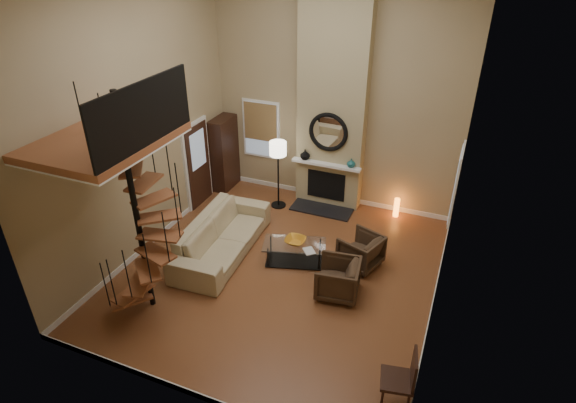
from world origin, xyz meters
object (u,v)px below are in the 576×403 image
at_px(armchair_far, 342,279).
at_px(coffee_table, 294,251).
at_px(floor_lamp, 278,154).
at_px(accent_lamp, 396,207).
at_px(sofa, 222,235).
at_px(side_chair, 404,377).
at_px(armchair_near, 364,252).
at_px(hutch, 224,154).

relative_size(armchair_far, coffee_table, 0.57).
relative_size(coffee_table, floor_lamp, 0.82).
relative_size(armchair_far, accent_lamp, 1.69).
relative_size(sofa, side_chair, 2.89).
bearing_deg(armchair_far, accent_lamp, 165.07).
bearing_deg(armchair_near, sofa, -58.19).
distance_m(armchair_near, armchair_far, 1.01).
xyz_separation_m(hutch, armchair_far, (4.12, -3.04, -0.60)).
relative_size(sofa, accent_lamp, 6.03).
height_order(armchair_near, side_chair, side_chair).
distance_m(sofa, armchair_far, 2.78).
bearing_deg(armchair_far, armchair_near, 163.17).
bearing_deg(accent_lamp, side_chair, -78.16).
bearing_deg(armchair_near, side_chair, 44.00).
bearing_deg(floor_lamp, coffee_table, -58.62).
height_order(armchair_far, accent_lamp, armchair_far).
bearing_deg(accent_lamp, hutch, -177.91).
relative_size(hutch, accent_lamp, 4.12).
bearing_deg(sofa, armchair_far, -101.27).
bearing_deg(armchair_far, coffee_table, -124.44).
height_order(coffee_table, floor_lamp, floor_lamp).
distance_m(coffee_table, side_chair, 3.69).
xyz_separation_m(floor_lamp, accent_lamp, (2.82, 0.60, -1.16)).
bearing_deg(hutch, sofa, -62.68).
distance_m(hutch, side_chair, 7.51).
bearing_deg(side_chair, coffee_table, 136.44).
height_order(hutch, coffee_table, hutch).
height_order(armchair_far, coffee_table, armchair_far).
height_order(sofa, coffee_table, sofa).
xyz_separation_m(accent_lamp, side_chair, (1.08, -5.14, 0.28)).
bearing_deg(side_chair, armchair_far, 127.42).
bearing_deg(floor_lamp, hutch, 165.92).
distance_m(sofa, armchair_near, 2.98).
bearing_deg(sofa, hutch, 23.88).
bearing_deg(floor_lamp, sofa, -98.71).
xyz_separation_m(coffee_table, side_chair, (2.67, -2.54, 0.24)).
distance_m(armchair_near, coffee_table, 1.41).
height_order(hutch, floor_lamp, hutch).
bearing_deg(accent_lamp, sofa, -138.20).
relative_size(floor_lamp, side_chair, 1.75).
bearing_deg(hutch, armchair_near, -25.43).
xyz_separation_m(hutch, floor_lamp, (1.71, -0.43, 0.46)).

